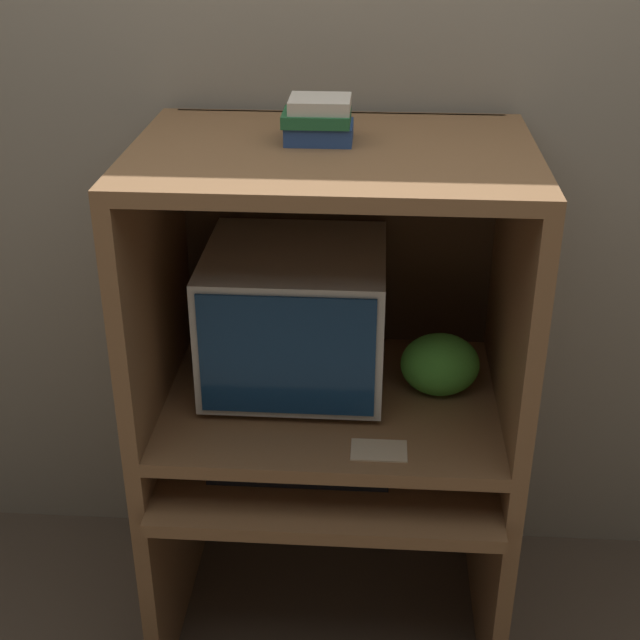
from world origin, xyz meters
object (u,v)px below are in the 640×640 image
object	(u,v)px
keyboard	(299,469)
snack_bag	(440,364)
book_stack	(319,120)
mouse	(414,476)
crt_monitor	(295,315)

from	to	relation	value
keyboard	snack_bag	xyz separation A→B (m)	(0.35, 0.18, 0.21)
book_stack	mouse	bearing A→B (deg)	-40.16
mouse	book_stack	distance (m)	0.90
book_stack	snack_bag	bearing A→B (deg)	-2.84
mouse	crt_monitor	bearing A→B (deg)	142.91
keyboard	crt_monitor	bearing A→B (deg)	96.62
mouse	book_stack	xyz separation A→B (m)	(-0.25, 0.21, 0.84)
crt_monitor	mouse	bearing A→B (deg)	-37.09
mouse	book_stack	bearing A→B (deg)	139.84
keyboard	mouse	distance (m)	0.29
crt_monitor	book_stack	world-z (taller)	book_stack
crt_monitor	book_stack	size ratio (longest dim) A/B	2.85
crt_monitor	mouse	size ratio (longest dim) A/B	6.68
keyboard	book_stack	xyz separation A→B (m)	(0.04, 0.20, 0.84)
snack_bag	mouse	bearing A→B (deg)	-107.28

